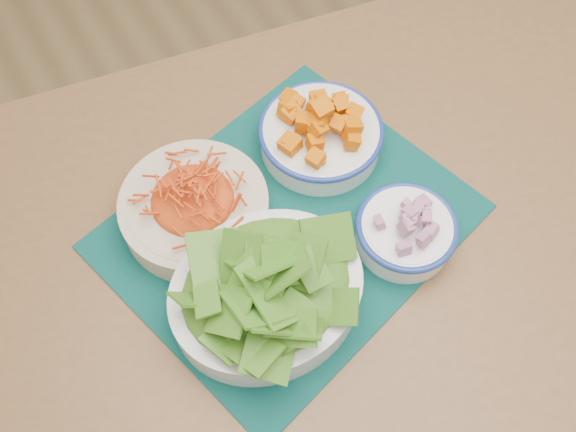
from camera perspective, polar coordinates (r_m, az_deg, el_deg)
The scene contains 7 objects.
ground at distance 1.75m, azimuth 15.86°, elevation -13.97°, with size 4.00×4.00×0.00m, color olive.
table at distance 1.09m, azimuth 5.02°, elevation -2.49°, with size 1.40×1.05×0.75m.
placemat at distance 1.00m, azimuth -0.00°, elevation -0.90°, with size 0.52×0.42×0.00m, color #032A27.
carrot_bowl at distance 0.98m, azimuth -8.39°, elevation 1.06°, with size 0.27×0.27×0.09m.
squash_bowl at distance 1.04m, azimuth 2.96°, elevation 7.69°, with size 0.20×0.20×0.10m.
lettuce_bowl at distance 0.89m, azimuth -1.96°, elevation -6.28°, with size 0.29×0.25×0.13m.
onion_bowl at distance 0.97m, azimuth 10.48°, elevation -1.14°, with size 0.16×0.16×0.08m.
Camera 1 is at (-0.62, -0.14, 1.63)m, focal length 40.00 mm.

